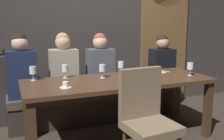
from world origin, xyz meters
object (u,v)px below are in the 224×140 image
wine_glass_near_left (102,68)px  dessert_plate (157,71)px  fork_on_table (165,71)px  dining_table (119,87)px  wine_glass_center_back (33,71)px  espresso_cup (66,85)px  banquette_bench (100,104)px  diner_near_end (162,60)px  diner_far_end (100,63)px  wine_glass_far_left (65,69)px  chair_near_side (146,114)px  diner_redhead (21,68)px  wine_glass_end_right (121,65)px  wine_glass_end_left (190,67)px  diner_bearded (64,65)px

wine_glass_near_left → dessert_plate: (0.79, 0.06, -0.10)m
wine_glass_near_left → fork_on_table: wine_glass_near_left is taller
dining_table → wine_glass_center_back: bearing=161.6°
dining_table → dessert_plate: (0.63, 0.21, 0.10)m
espresso_cup → fork_on_table: size_ratio=0.71×
wine_glass_center_back → dessert_plate: bearing=-3.8°
banquette_bench → espresso_cup: (-0.66, -0.86, 0.54)m
diner_near_end → espresso_cup: size_ratio=6.29×
dining_table → fork_on_table: fork_on_table is taller
diner_far_end → fork_on_table: bearing=-30.8°
wine_glass_far_left → fork_on_table: (1.34, -0.08, -0.11)m
banquette_bench → diner_near_end: diner_near_end is taller
diner_near_end → chair_near_side: bearing=-126.8°
espresso_cup → dessert_plate: espresso_cup is taller
banquette_bench → diner_redhead: bearing=-178.8°
banquette_bench → espresso_cup: 1.21m
espresso_cup → dessert_plate: (1.30, 0.37, -0.01)m
chair_near_side → wine_glass_end_right: 1.07m
dining_table → banquette_bench: (0.00, 0.70, -0.42)m
chair_near_side → wine_glass_end_right: chair_near_side is taller
wine_glass_center_back → espresso_cup: wine_glass_center_back is taller
fork_on_table → wine_glass_far_left: bearing=155.9°
chair_near_side → diner_near_end: 1.81m
chair_near_side → diner_redhead: (-1.01, 1.40, 0.28)m
wine_glass_far_left → wine_glass_end_left: size_ratio=1.00×
banquette_bench → diner_bearded: (-0.51, -0.00, 0.61)m
diner_far_end → wine_glass_far_left: bearing=-147.0°
chair_near_side → diner_bearded: (-0.47, 1.42, 0.28)m
diner_redhead → wine_glass_far_left: 0.60m
dining_table → diner_near_end: diner_near_end is taller
dining_table → wine_glass_far_left: bearing=151.6°
diner_redhead → diner_far_end: size_ratio=1.02×
diner_redhead → diner_far_end: bearing=0.0°
wine_glass_far_left → wine_glass_end_left: bearing=-16.5°
diner_redhead → dessert_plate: 1.74m
wine_glass_end_left → wine_glass_center_back: bearing=166.6°
diner_bearded → diner_far_end: 0.51m
fork_on_table → chair_near_side: bearing=-151.0°
wine_glass_far_left → espresso_cup: (-0.10, -0.47, -0.09)m
diner_redhead → diner_near_end: diner_redhead is taller
wine_glass_near_left → banquette_bench: bearing=74.4°
diner_near_end → wine_glass_far_left: diner_near_end is taller
dining_table → espresso_cup: (-0.66, -0.16, 0.11)m
diner_far_end → wine_glass_end_right: diner_far_end is taller
chair_near_side → diner_redhead: bearing=125.8°
chair_near_side → diner_far_end: diner_far_end is taller
diner_near_end → wine_glass_center_back: (-1.98, -0.40, 0.05)m
espresso_cup → diner_near_end: bearing=27.2°
dining_table → diner_redhead: bearing=146.9°
chair_near_side → wine_glass_near_left: 0.92m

